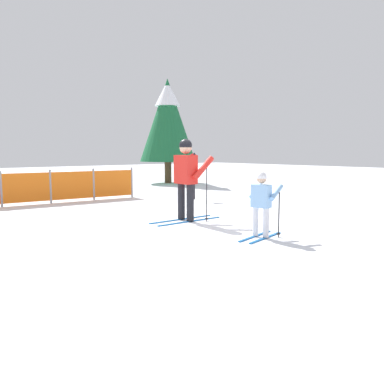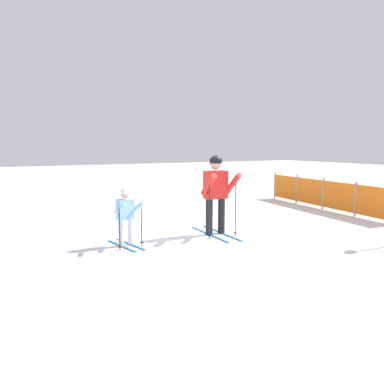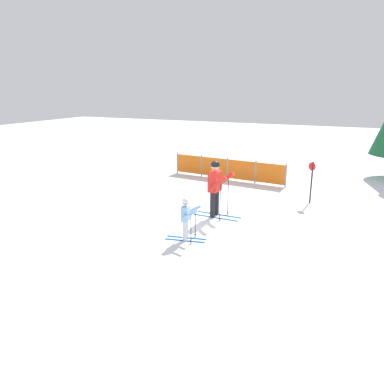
{
  "view_description": "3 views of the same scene",
  "coord_description": "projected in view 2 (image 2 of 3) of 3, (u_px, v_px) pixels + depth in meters",
  "views": [
    {
      "loc": [
        -4.67,
        -5.78,
        1.45
      ],
      "look_at": [
        -0.12,
        -0.41,
        0.69
      ],
      "focal_mm": 35.0,
      "sensor_mm": 36.0,
      "label": 1
    },
    {
      "loc": [
        7.01,
        -3.99,
        1.91
      ],
      "look_at": [
        0.35,
        -0.4,
        0.97
      ],
      "focal_mm": 35.0,
      "sensor_mm": 36.0,
      "label": 2
    },
    {
      "loc": [
        4.09,
        -9.83,
        3.78
      ],
      "look_at": [
        -0.13,
        -0.59,
        0.92
      ],
      "focal_mm": 35.0,
      "sensor_mm": 36.0,
      "label": 3
    }
  ],
  "objects": [
    {
      "name": "skier_child",
      "position": [
        126.0,
        212.0,
        7.09
      ],
      "size": [
        1.07,
        0.53,
        1.12
      ],
      "rotation": [
        0.0,
        0.0,
        0.19
      ],
      "color": "#1966B2",
      "rests_on": "ground_plane"
    },
    {
      "name": "ground_plane",
      "position": [
        200.0,
        233.0,
        8.23
      ],
      "size": [
        60.0,
        60.0,
        0.0
      ],
      "primitive_type": "plane",
      "color": "white"
    },
    {
      "name": "safety_fence",
      "position": [
        323.0,
        194.0,
        11.25
      ],
      "size": [
        5.03,
        0.59,
        0.95
      ],
      "rotation": [
        0.0,
        0.0,
        -0.11
      ],
      "color": "gray",
      "rests_on": "ground_plane"
    },
    {
      "name": "skier_adult",
      "position": [
        216.0,
        188.0,
        7.97
      ],
      "size": [
        1.62,
        0.73,
        1.71
      ],
      "rotation": [
        0.0,
        0.0,
        -0.03
      ],
      "color": "#1966B2",
      "rests_on": "ground_plane"
    }
  ]
}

